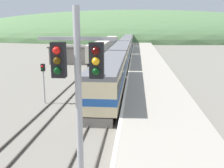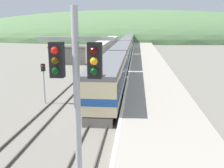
% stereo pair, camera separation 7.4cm
% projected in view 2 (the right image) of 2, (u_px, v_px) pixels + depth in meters
% --- Properties ---
extents(track_main, '(1.52, 180.00, 0.16)m').
position_uv_depth(track_main, '(127.00, 51.00, 75.49)').
color(track_main, '#4C443D').
rests_on(track_main, ground).
extents(track_siding, '(1.52, 180.00, 0.16)m').
position_uv_depth(track_siding, '(111.00, 51.00, 75.94)').
color(track_siding, '#4C443D').
rests_on(track_siding, ground).
extents(platform, '(6.50, 140.00, 0.87)m').
position_uv_depth(platform, '(147.00, 59.00, 55.55)').
color(platform, '#9E9689').
rests_on(platform, ground).
extents(distant_hills, '(209.30, 94.19, 30.18)m').
position_uv_depth(distant_hills, '(132.00, 38.00, 144.21)').
color(distant_hills, '#517547').
rests_on(distant_hills, ground).
extents(station_shed, '(8.27, 4.73, 3.41)m').
position_uv_depth(station_shed, '(72.00, 55.00, 51.94)').
color(station_shed, slate).
rests_on(station_shed, ground).
extents(express_train_lead_car, '(3.03, 19.28, 4.31)m').
position_uv_depth(express_train_lead_car, '(110.00, 76.00, 28.32)').
color(express_train_lead_car, black).
rests_on(express_train_lead_car, ground).
extents(carriage_second, '(3.02, 22.13, 3.95)m').
position_uv_depth(carriage_second, '(122.00, 54.00, 49.48)').
color(carriage_second, black).
rests_on(carriage_second, ground).
extents(carriage_third, '(3.02, 22.13, 3.95)m').
position_uv_depth(carriage_third, '(127.00, 45.00, 71.80)').
color(carriage_third, black).
rests_on(carriage_third, ground).
extents(carriage_fourth, '(3.02, 22.13, 3.95)m').
position_uv_depth(carriage_fourth, '(129.00, 40.00, 94.13)').
color(carriage_fourth, black).
rests_on(carriage_fourth, ground).
extents(carriage_fifth, '(3.02, 22.13, 3.95)m').
position_uv_depth(carriage_fifth, '(131.00, 37.00, 116.45)').
color(carriage_fifth, black).
rests_on(carriage_fifth, ground).
extents(siding_train, '(2.90, 39.81, 3.94)m').
position_uv_depth(siding_train, '(107.00, 47.00, 65.41)').
color(siding_train, black).
rests_on(siding_train, ground).
extents(signal_mast_main, '(2.20, 0.42, 8.15)m').
position_uv_depth(signal_mast_main, '(77.00, 103.00, 7.73)').
color(signal_mast_main, '#9E9EA3').
rests_on(signal_mast_main, ground).
extents(signal_post_siding, '(0.36, 0.42, 3.99)m').
position_uv_depth(signal_post_siding, '(43.00, 75.00, 25.28)').
color(signal_post_siding, '#9E9EA3').
rests_on(signal_post_siding, ground).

